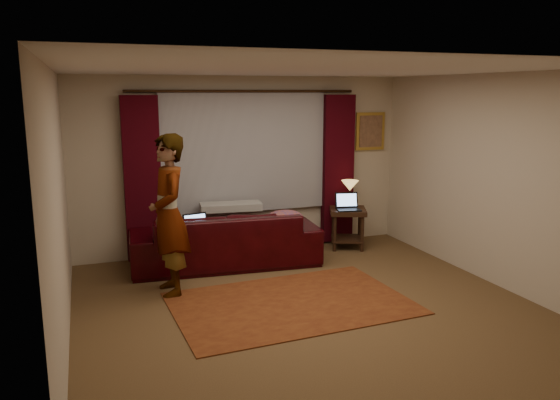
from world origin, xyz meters
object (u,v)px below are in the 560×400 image
object	(u,v)px
laptop_sofa	(199,224)
laptop_table	(349,202)
end_table	(347,228)
tiffany_lamp	(350,194)
sofa	(225,228)
person	(169,215)

from	to	relation	value
laptop_sofa	laptop_table	world-z (taller)	laptop_table
laptop_sofa	end_table	bearing A→B (deg)	-3.72
tiffany_lamp	sofa	bearing A→B (deg)	-173.67
end_table	tiffany_lamp	world-z (taller)	tiffany_lamp
tiffany_lamp	laptop_table	distance (m)	0.21
laptop_sofa	person	world-z (taller)	person
end_table	laptop_table	xyz separation A→B (m)	(-0.04, -0.10, 0.44)
laptop_sofa	sofa	bearing A→B (deg)	8.62
laptop_sofa	tiffany_lamp	size ratio (longest dim) A/B	0.86
end_table	laptop_table	size ratio (longest dim) A/B	1.63
sofa	laptop_table	bearing A→B (deg)	-173.44
sofa	tiffany_lamp	distance (m)	2.07
end_table	tiffany_lamp	bearing A→B (deg)	49.64
laptop_sofa	laptop_table	size ratio (longest dim) A/B	0.96
end_table	laptop_table	distance (m)	0.45
sofa	person	bearing A→B (deg)	48.72
end_table	person	world-z (taller)	person
laptop_sofa	tiffany_lamp	xyz separation A→B (m)	(2.42, 0.36, 0.19)
laptop_sofa	person	size ratio (longest dim) A/B	0.19
sofa	person	xyz separation A→B (m)	(-0.88, -0.85, 0.44)
laptop_sofa	end_table	size ratio (longest dim) A/B	0.59
person	laptop_table	bearing A→B (deg)	104.70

